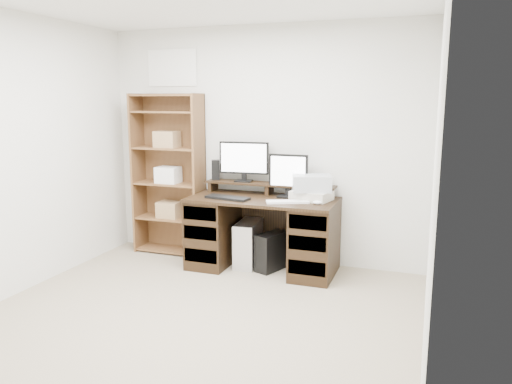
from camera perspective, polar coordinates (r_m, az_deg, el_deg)
The scene contains 14 objects.
room at distance 3.55m, azimuth -9.85°, elevation 2.48°, with size 3.54×4.04×2.54m.
desk at distance 5.15m, azimuth 0.80°, elevation -4.63°, with size 1.50×0.70×0.75m.
riser_shelf at distance 5.24m, azimuth 1.54°, elevation 0.73°, with size 1.40×0.22×0.12m.
monitor_wide at distance 5.32m, azimuth -1.38°, elevation 3.74°, with size 0.54×0.15×0.42m.
monitor_small at distance 5.08m, azimuth 3.71°, elevation 2.07°, with size 0.40×0.15×0.44m.
speaker at distance 5.47m, azimuth -4.64°, elevation 2.54°, with size 0.09×0.09×0.22m, color black.
keyboard_black at distance 5.02m, azimuth -3.27°, elevation -0.67°, with size 0.45×0.15×0.03m, color black.
keyboard_white at distance 4.85m, azimuth 3.63°, elevation -1.12°, with size 0.41×0.12×0.02m, color white.
mouse at distance 4.80m, azimuth 7.01°, elevation -1.20°, with size 0.09×0.06×0.04m, color white.
printer at distance 4.98m, azimuth 6.36°, elevation -0.40°, with size 0.37×0.28×0.09m, color #BEB6A5.
basket at distance 4.96m, azimuth 6.39°, elevation 1.02°, with size 0.37×0.27×0.16m, color #A4A9AF.
tower_silver at distance 5.31m, azimuth -0.88°, elevation -5.89°, with size 0.21×0.47×0.47m, color silver.
tower_black at distance 5.18m, azimuth 1.89°, elevation -6.78°, with size 0.29×0.42×0.39m.
bookshelf at distance 5.71m, azimuth -9.88°, elevation 2.15°, with size 0.80×0.30×1.80m.
Camera 1 is at (1.73, -3.06, 1.75)m, focal length 35.00 mm.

